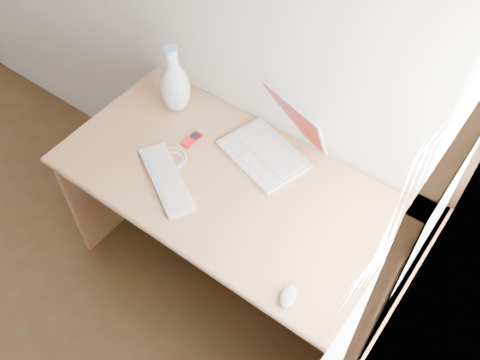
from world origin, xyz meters
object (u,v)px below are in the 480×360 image
Objects in this scene: desk at (243,200)px; laptop at (270,140)px; external_keyboard at (167,179)px; vase at (175,86)px.

laptop reaches higher than desk.
external_keyboard is at bearing -133.07° from desk.
vase reaches higher than external_keyboard.
desk is 0.40m from external_keyboard.
desk is at bearing 76.34° from external_keyboard.
external_keyboard is 0.44m from vase.
laptop is at bearing 5.16° from vase.
desk is 0.32m from laptop.
external_keyboard is at bearing -105.73° from laptop.
vase is at bearing 166.00° from desk.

